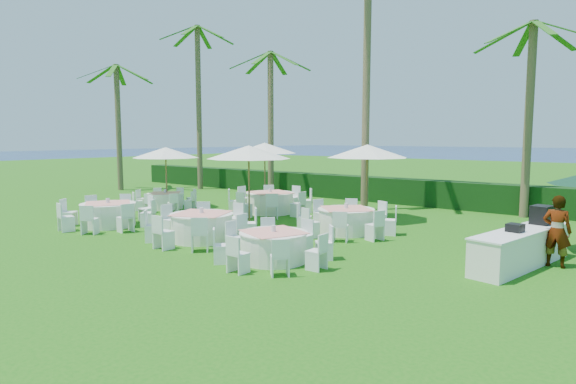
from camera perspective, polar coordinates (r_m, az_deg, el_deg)
name	(u,v)px	position (r m, az deg, el deg)	size (l,w,h in m)	color
ground	(173,239)	(15.32, -13.46, -5.49)	(120.00, 120.00, 0.00)	#1A6210
hedge	(366,188)	(24.43, 9.19, 0.43)	(34.00, 1.00, 1.20)	black
banquet_table_a	(108,214)	(18.21, -20.52, -2.45)	(3.33, 3.33, 1.00)	white
banquet_table_b	(202,226)	(14.93, -10.19, -3.99)	(3.35, 3.35, 1.01)	white
banquet_table_c	(274,246)	(12.25, -1.73, -6.38)	(3.03, 3.03, 0.92)	white
banquet_table_d	(165,200)	(21.99, -14.34, -0.96)	(2.69, 2.69, 0.85)	white
banquet_table_e	(270,202)	(20.06, -2.13, -1.19)	(3.48, 3.48, 1.04)	white
banquet_table_f	(346,220)	(15.97, 6.89, -3.30)	(3.19, 3.19, 0.98)	white
umbrella_a	(166,153)	(21.95, -14.31, 4.54)	(2.89, 2.89, 2.71)	brown
umbrella_b	(249,152)	(17.75, -4.68, 4.72)	(3.08, 3.08, 2.84)	brown
umbrella_c	(265,148)	(22.92, -2.78, 5.22)	(2.99, 2.99, 2.89)	brown
umbrella_d	(367,151)	(18.47, 9.38, 4.80)	(3.09, 3.09, 2.87)	brown
buffet_table	(522,247)	(13.09, 25.96, -5.83)	(1.51, 3.99, 1.39)	white
staff_person	(557,231)	(13.32, 29.25, -4.08)	(0.64, 0.42, 1.76)	gray
palm_a	(199,101)	(29.97, -10.54, 10.60)	(4.40, 4.01, 9.78)	brown
palm_b	(271,116)	(26.46, -2.07, 9.02)	(4.36, 4.27, 7.75)	brown
palm_c	(367,66)	(21.15, 9.32, 14.53)	(4.40, 4.02, 11.29)	brown
palm_d	(529,109)	(21.01, 26.67, 8.75)	(4.40, 4.00, 7.56)	brown
palm_f	(118,121)	(30.57, -19.48, 7.99)	(4.30, 4.34, 7.43)	brown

